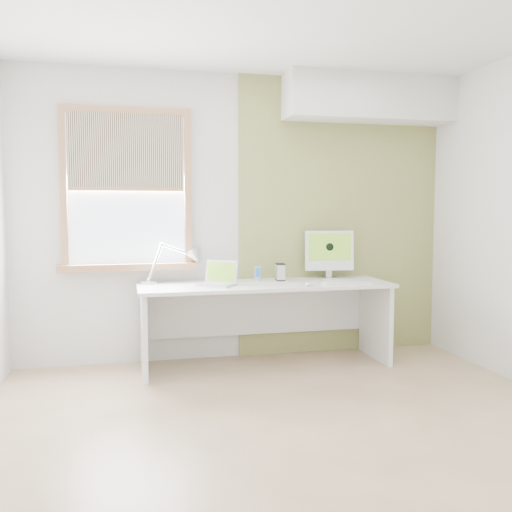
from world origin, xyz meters
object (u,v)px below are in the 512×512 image
object	(u,v)px
desk	(264,304)
desk_lamp	(187,261)
laptop	(218,279)
imac	(329,252)
external_drive	(280,272)

from	to	relation	value
desk	desk_lamp	distance (m)	0.79
laptop	imac	bearing A→B (deg)	12.55
external_drive	imac	xyz separation A→B (m)	(0.49, 0.05, 0.17)
desk_lamp	external_drive	size ratio (longest dim) A/B	4.13
imac	desk_lamp	bearing A→B (deg)	177.13
laptop	imac	distance (m)	1.14
external_drive	laptop	bearing A→B (deg)	-162.38
external_drive	imac	world-z (taller)	imac
desk_lamp	laptop	xyz separation A→B (m)	(0.23, -0.31, -0.14)
desk_lamp	imac	bearing A→B (deg)	-2.87
desk	imac	bearing A→B (deg)	12.72
desk	external_drive	distance (m)	0.34
desk_lamp	external_drive	distance (m)	0.85
external_drive	imac	distance (m)	0.52
imac	laptop	bearing A→B (deg)	-167.45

